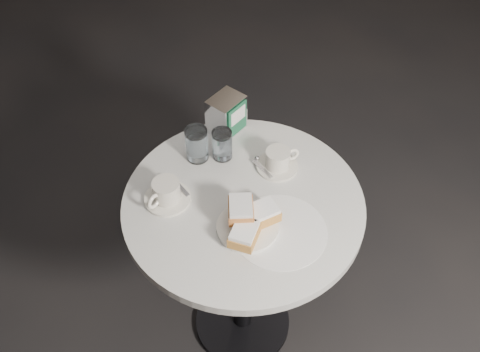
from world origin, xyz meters
The scene contains 9 objects.
ground centered at (0.00, 0.00, 0.00)m, with size 7.00×7.00×0.00m, color black.
cafe_table centered at (0.00, 0.00, 0.55)m, with size 0.70×0.70×0.74m.
sugar_spill centered at (0.03, -0.14, 0.75)m, with size 0.26×0.26×0.00m, color white.
beignet_plate centered at (-0.04, -0.09, 0.78)m, with size 0.23×0.23×0.08m.
coffee_cup_left centered at (-0.19, 0.11, 0.78)m, with size 0.18×0.18×0.07m.
coffee_cup_right centered at (0.16, 0.07, 0.77)m, with size 0.14×0.14×0.07m.
water_glass_left centered at (-0.04, 0.22, 0.80)m, with size 0.08×0.08×0.11m.
water_glass_right centered at (0.03, 0.19, 0.79)m, with size 0.07×0.07×0.10m.
napkin_dispenser centered at (0.10, 0.29, 0.81)m, with size 0.13×0.12×0.13m.
Camera 1 is at (-0.49, -0.86, 1.93)m, focal length 40.00 mm.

